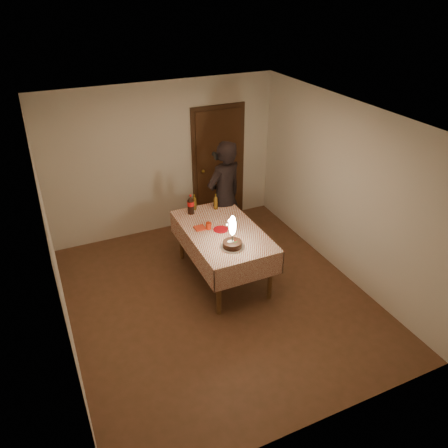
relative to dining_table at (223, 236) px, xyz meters
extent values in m
cube|color=brown|center=(-0.27, -0.44, -0.72)|extent=(4.00, 4.50, 0.01)
cube|color=beige|center=(-0.27, 1.81, 0.58)|extent=(4.00, 0.04, 2.60)
cube|color=beige|center=(-0.27, -2.69, 0.58)|extent=(4.00, 0.04, 2.60)
cube|color=beige|center=(-2.27, -0.44, 0.58)|extent=(0.04, 4.50, 2.60)
cube|color=beige|center=(1.73, -0.44, 0.58)|extent=(0.04, 4.50, 2.60)
cube|color=silver|center=(-0.27, -0.44, 1.88)|extent=(4.00, 4.50, 0.04)
cube|color=#472814|center=(0.73, 1.78, 0.31)|extent=(0.85, 0.05, 2.05)
sphere|color=#B28C33|center=(0.41, 1.73, 0.28)|extent=(0.06, 0.06, 0.06)
cube|color=brown|center=(0.00, 0.00, 0.08)|extent=(0.90, 1.60, 0.04)
cylinder|color=brown|center=(-0.39, -0.74, -0.33)|extent=(0.07, 0.07, 0.78)
cylinder|color=brown|center=(0.39, -0.74, -0.33)|extent=(0.07, 0.07, 0.78)
cylinder|color=brown|center=(-0.39, 0.74, -0.33)|extent=(0.07, 0.07, 0.78)
cylinder|color=brown|center=(0.39, 0.74, -0.33)|extent=(0.07, 0.07, 0.78)
cube|color=white|center=(0.00, 0.00, 0.10)|extent=(1.02, 1.72, 0.01)
cube|color=white|center=(0.00, -0.85, -0.07)|extent=(1.02, 0.01, 0.34)
cube|color=white|center=(0.00, 0.85, -0.07)|extent=(1.02, 0.01, 0.34)
cube|color=white|center=(-0.50, 0.00, -0.07)|extent=(0.01, 1.72, 0.34)
cube|color=white|center=(0.50, 0.00, -0.07)|extent=(0.01, 1.72, 0.34)
cylinder|color=white|center=(-0.07, -0.47, 0.11)|extent=(0.32, 0.32, 0.01)
cylinder|color=black|center=(-0.07, -0.47, 0.15)|extent=(0.25, 0.25, 0.08)
cylinder|color=white|center=(-0.09, -0.45, 0.20)|extent=(0.07, 0.07, 0.00)
sphere|color=red|center=(-0.03, -0.48, 0.21)|extent=(0.02, 0.02, 0.02)
cube|color=#19721E|center=(-0.02, -0.49, 0.20)|extent=(0.02, 0.01, 0.00)
cube|color=#19721E|center=(-0.04, -0.49, 0.20)|extent=(0.01, 0.02, 0.00)
cylinder|color=#262628|center=(-0.07, -0.47, 0.25)|extent=(0.01, 0.01, 0.12)
ellipsoid|color=#FFF2BF|center=(-0.07, -0.47, 0.44)|extent=(0.09, 0.09, 0.29)
sphere|color=white|center=(-0.07, -0.47, 0.33)|extent=(0.04, 0.04, 0.04)
cylinder|color=#B00C13|center=(-0.02, 0.01, 0.11)|extent=(0.22, 0.22, 0.01)
cylinder|color=#A9230B|center=(-0.17, 0.11, 0.16)|extent=(0.08, 0.08, 0.10)
cylinder|color=silver|center=(0.20, 0.02, 0.15)|extent=(0.07, 0.07, 0.09)
cube|color=#B22B14|center=(-0.28, 0.17, 0.12)|extent=(0.15, 0.15, 0.02)
cylinder|color=black|center=(-0.23, 0.66, 0.22)|extent=(0.10, 0.10, 0.22)
cylinder|color=red|center=(-0.23, 0.66, 0.28)|extent=(0.10, 0.10, 0.07)
cone|color=black|center=(-0.23, 0.66, 0.37)|extent=(0.10, 0.10, 0.08)
cylinder|color=red|center=(-0.23, 0.66, 0.41)|extent=(0.03, 0.03, 0.02)
cylinder|color=#53380E|center=(-0.14, 0.76, 0.20)|extent=(0.06, 0.06, 0.18)
cone|color=#53380E|center=(-0.14, 0.76, 0.32)|extent=(0.06, 0.06, 0.06)
cylinder|color=olive|center=(-0.14, 0.76, 0.35)|extent=(0.02, 0.02, 0.02)
cylinder|color=#53380E|center=(0.17, 0.64, 0.20)|extent=(0.06, 0.06, 0.18)
cone|color=#53380E|center=(0.17, 0.64, 0.32)|extent=(0.06, 0.06, 0.06)
cylinder|color=olive|center=(0.17, 0.64, 0.35)|extent=(0.02, 0.02, 0.02)
imported|color=black|center=(0.38, 0.78, 0.21)|extent=(0.78, 0.63, 1.86)
cube|color=black|center=(0.34, 0.90, 0.87)|extent=(0.15, 0.13, 0.10)
cylinder|color=black|center=(0.32, 0.98, 0.87)|extent=(0.10, 0.10, 0.08)
camera|label=1|loc=(-2.23, -4.93, 3.30)|focal=35.00mm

